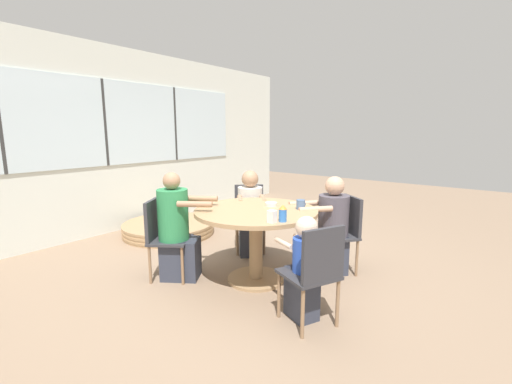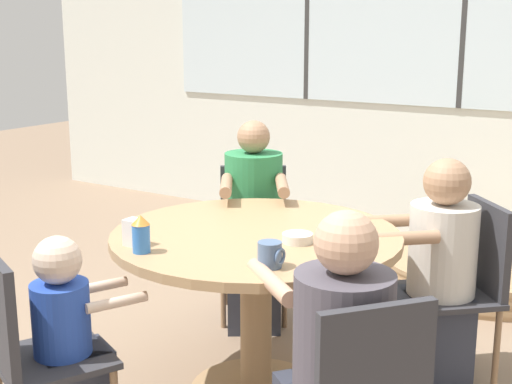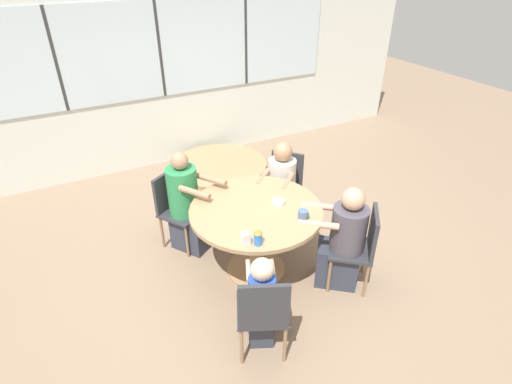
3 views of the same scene
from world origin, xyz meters
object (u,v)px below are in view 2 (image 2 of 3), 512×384
Objects in this scene: coffee_mug at (270,255)px; bowl_white_shallow at (298,238)px; person_man_teal_shirt at (254,234)px; person_toddler at (70,354)px; milk_carton_small at (134,232)px; person_man_blue_shirt at (337,381)px; folded_table_stack at (485,268)px; chair_for_man_teal_shirt at (253,227)px; chair_for_woman_green_shirt at (468,276)px; sippy_cup at (141,233)px; chair_for_toddler at (27,343)px; person_woman_green_shirt at (434,283)px.

bowl_white_shallow is (-0.07, 0.32, -0.03)m from coffee_mug.
person_man_teal_shirt is 1.28× the size of person_toddler.
person_man_teal_shirt is 1.04m from bowl_white_shallow.
person_toddler reaches higher than milk_carton_small.
person_man_blue_shirt is at bearing -24.09° from coffee_mug.
person_man_blue_shirt is at bearing -86.05° from folded_table_stack.
chair_for_man_teal_shirt is 1.65m from folded_table_stack.
chair_for_woman_green_shirt is 7.73× the size of milk_carton_small.
bowl_white_shallow is 0.09× the size of folded_table_stack.
milk_carton_small is at bearing 93.55° from chair_for_woman_green_shirt.
sippy_cup is 2.73m from folded_table_stack.
coffee_mug is (-0.45, -1.04, 0.31)m from chair_for_woman_green_shirt.
folded_table_stack is (0.94, 1.35, -0.42)m from person_man_teal_shirt.
chair_for_woman_green_shirt is 5.58× the size of sippy_cup.
person_man_teal_shirt is (-1.20, 0.02, 0.01)m from chair_for_woman_green_shirt.
chair_for_man_teal_shirt is (-1.29, 0.16, 0.00)m from chair_for_woman_green_shirt.
milk_carton_small is at bearing -173.59° from coffee_mug.
chair_for_woman_green_shirt is 6.66× the size of bowl_white_shallow.
person_man_blue_shirt is 0.72m from bowl_white_shallow.
coffee_mug is at bearing 13.18° from sippy_cup.
chair_for_toddler is 3.12m from folded_table_stack.
person_toddler is 0.53m from sippy_cup.
chair_for_man_teal_shirt is 0.80× the size of person_woman_green_shirt.
person_toddler is at bearing -106.33° from folded_table_stack.
chair_for_woman_green_shirt is at bearing 50.13° from sippy_cup.
chair_for_woman_green_shirt is at bearing 145.69° from person_man_teal_shirt.
coffee_mug is (0.64, 0.41, 0.40)m from person_toddler.
chair_for_woman_green_shirt is at bearing 139.63° from chair_for_man_teal_shirt.
chair_for_woman_green_shirt is at bearing 78.64° from chair_for_toddler.
person_woman_green_shirt is 11.01× the size of coffee_mug.
person_woman_green_shirt reaches higher than bowl_white_shallow.
person_man_teal_shirt is at bearing 90.00° from chair_for_man_teal_shirt.
chair_for_man_teal_shirt is 5.58× the size of sippy_cup.
bowl_white_shallow is at bearing 35.96° from milk_carton_small.
person_man_blue_shirt is (0.04, -1.08, 0.00)m from person_woman_green_shirt.
chair_for_toddler is 5.58× the size of sippy_cup.
milk_carton_small is at bearing 122.89° from person_man_blue_shirt.
sippy_cup is 1.19× the size of bowl_white_shallow.
person_woman_green_shirt is 1.08m from person_man_teal_shirt.
sippy_cup reaches higher than bowl_white_shallow.
chair_for_man_teal_shirt is at bearing 34.25° from person_woman_green_shirt.
bowl_white_shallow is (-0.43, 0.49, 0.31)m from person_man_blue_shirt.
person_man_teal_shirt is (0.09, -0.14, 0.01)m from chair_for_man_teal_shirt.
coffee_mug is at bearing 91.81° from chair_for_man_teal_shirt.
coffee_mug is (-0.36, 0.16, 0.34)m from person_man_blue_shirt.
sippy_cup reaches higher than folded_table_stack.
person_toddler is (0.20, -1.60, -0.09)m from chair_for_man_teal_shirt.
person_man_blue_shirt reaches higher than milk_carton_small.
folded_table_stack is (0.19, 2.41, -0.73)m from coffee_mug.
person_man_blue_shirt is (-0.08, -1.20, -0.02)m from chair_for_woman_green_shirt.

